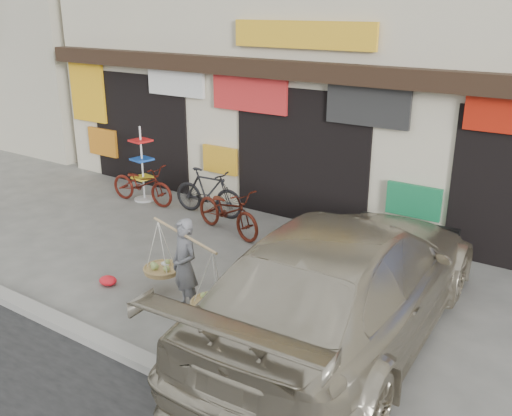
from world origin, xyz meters
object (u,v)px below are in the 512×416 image
Objects in this scene: display_rack at (143,171)px; suv at (345,280)px; street_vendor at (185,270)px; bike_1 at (208,192)px; bike_2 at (228,211)px; bike_0 at (142,184)px.

suv is at bearing -22.49° from display_rack.
street_vendor reaches higher than bike_1.
street_vendor is 0.31× the size of suv.
bike_2 is (0.97, -0.60, -0.04)m from bike_1.
display_rack is (-0.12, 0.16, 0.24)m from bike_0.
bike_2 is (2.67, -0.35, 0.02)m from bike_0.
bike_1 is at bearing 141.62° from street_vendor.
bike_2 is at bearing -126.39° from bike_1.
display_rack is at bearing 33.65° from bike_0.
display_rack is (-4.08, 3.23, 0.05)m from street_vendor.
bike_1 is (-2.25, 3.31, -0.14)m from street_vendor.
suv is (2.22, 0.62, 0.21)m from street_vendor.
suv reaches higher than bike_1.
display_rack is at bearing 93.32° from bike_2.
street_vendor is at bearing -38.35° from display_rack.
street_vendor is 5.01m from bike_0.
suv is (4.47, -2.69, 0.35)m from bike_1.
street_vendor is at bearing 12.31° from suv.
street_vendor is at bearing -140.93° from bike_2.
street_vendor is 5.20m from display_rack.
suv is 3.50× the size of display_rack.
suv reaches higher than street_vendor.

